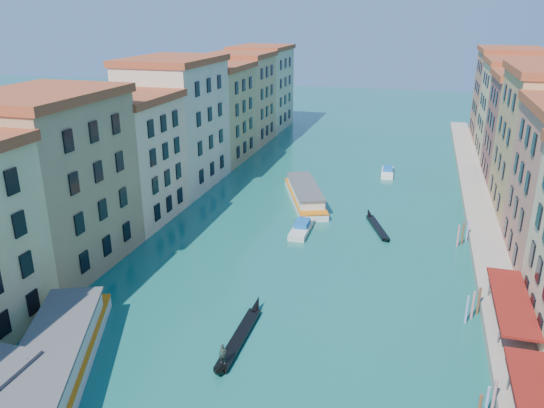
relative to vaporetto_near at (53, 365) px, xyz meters
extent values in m
cube|color=#A17F57|center=(-12.53, 18.28, 8.00)|extent=(12.00, 17.00, 19.00)
cube|color=#993921|center=(-12.53, 18.28, 18.00)|extent=(12.80, 17.40, 1.00)
cube|color=beige|center=(-12.53, 33.78, 6.75)|extent=(12.00, 14.00, 16.50)
cube|color=#993921|center=(-12.53, 33.78, 15.50)|extent=(12.80, 14.40, 1.00)
cube|color=#C3B49A|center=(-12.53, 49.78, 8.50)|extent=(12.00, 18.00, 20.00)
cube|color=#993921|center=(-12.53, 49.78, 19.00)|extent=(12.80, 18.40, 1.00)
cube|color=tan|center=(-12.53, 66.78, 7.25)|extent=(12.00, 16.00, 17.50)
cube|color=#993921|center=(-12.53, 66.78, 16.50)|extent=(12.80, 16.40, 1.00)
cube|color=tan|center=(-12.53, 82.28, 7.75)|extent=(12.00, 15.00, 18.50)
cube|color=#993921|center=(-12.53, 82.28, 17.50)|extent=(12.80, 15.40, 1.00)
cube|color=tan|center=(-12.53, 98.28, 8.00)|extent=(12.00, 17.00, 19.00)
cube|color=#993921|center=(-12.53, 98.28, 18.00)|extent=(12.80, 17.40, 1.00)
cube|color=#924E46|center=(43.47, 66.28, 7.25)|extent=(12.00, 15.00, 17.50)
cube|color=#993921|center=(43.47, 66.28, 16.50)|extent=(12.80, 15.40, 1.00)
cube|color=#D8B47F|center=(43.47, 81.78, 7.75)|extent=(12.00, 16.00, 18.50)
cube|color=#993921|center=(43.47, 81.78, 17.50)|extent=(12.80, 16.40, 1.00)
cube|color=#B97354|center=(43.47, 98.28, 8.25)|extent=(12.00, 17.00, 19.50)
cube|color=#993921|center=(43.47, 98.28, 18.50)|extent=(12.80, 17.40, 1.00)
cube|color=#A09481|center=(35.47, 43.78, -1.00)|extent=(4.00, 140.00, 1.00)
cylinder|color=#505052|center=(34.27, 7.38, 0.00)|extent=(0.12, 0.12, 3.00)
cube|color=maroon|center=(35.67, 17.78, 1.50)|extent=(3.20, 12.60, 0.25)
cylinder|color=#505052|center=(34.27, 13.58, 0.00)|extent=(0.12, 0.12, 3.00)
cylinder|color=#505052|center=(34.27, 21.98, 0.00)|extent=(0.12, 0.12, 3.00)
cylinder|color=brown|center=(32.57, 4.78, -0.20)|extent=(0.24, 0.24, 3.20)
cylinder|color=brown|center=(33.17, 5.78, -0.20)|extent=(0.24, 0.24, 3.20)
cylinder|color=brown|center=(31.97, 17.78, -0.20)|extent=(0.24, 0.24, 3.20)
cylinder|color=brown|center=(32.57, 18.78, -0.20)|extent=(0.24, 0.24, 3.20)
cylinder|color=brown|center=(33.17, 19.78, -0.20)|extent=(0.24, 0.24, 3.20)
cylinder|color=brown|center=(31.97, 35.78, -0.20)|extent=(0.24, 0.24, 3.20)
cylinder|color=brown|center=(32.57, 36.78, -0.20)|extent=(0.24, 0.24, 3.20)
cylinder|color=brown|center=(33.17, 37.78, -0.20)|extent=(0.24, 0.24, 3.20)
cube|color=silver|center=(0.00, 0.00, -0.83)|extent=(13.11, 22.63, 1.34)
cube|color=silver|center=(0.00, 0.00, 0.63)|extent=(10.90, 18.27, 1.79)
cube|color=#505052|center=(0.00, 0.00, 1.69)|extent=(11.42, 18.92, 0.28)
cube|color=orange|center=(0.00, 0.00, -0.21)|extent=(13.16, 22.65, 0.28)
cube|color=silver|center=(9.92, 47.08, -0.97)|extent=(10.24, 17.88, 1.06)
cube|color=silver|center=(9.92, 47.08, 0.18)|extent=(8.52, 14.44, 1.41)
cube|color=#505052|center=(9.92, 47.08, 1.02)|extent=(8.93, 14.95, 0.22)
cube|color=orange|center=(9.92, 47.08, -0.48)|extent=(10.28, 17.90, 0.22)
cube|color=black|center=(12.31, 9.24, -1.27)|extent=(1.20, 9.55, 0.48)
cone|color=black|center=(12.29, 14.54, -0.86)|extent=(0.96, 2.13, 1.78)
cone|color=black|center=(12.33, 3.93, -0.97)|extent=(0.96, 1.77, 1.57)
imported|color=#1F2B23|center=(12.33, 5.21, -0.16)|extent=(0.67, 0.44, 1.83)
cube|color=black|center=(21.82, 38.85, -1.30)|extent=(3.86, 8.12, 0.41)
cone|color=black|center=(20.20, 43.16, -0.95)|extent=(1.43, 2.02, 1.55)
cone|color=black|center=(23.44, 34.54, -1.04)|extent=(1.31, 1.73, 1.36)
cube|color=silver|center=(12.14, 34.98, -1.11)|extent=(2.23, 6.86, 0.78)
cube|color=#145AA8|center=(12.13, 35.47, -0.43)|extent=(1.79, 2.95, 0.68)
cube|color=white|center=(21.20, 64.99, -1.13)|extent=(2.33, 6.55, 0.74)
cube|color=#145AA8|center=(21.18, 65.45, -0.48)|extent=(1.79, 2.84, 0.65)
camera|label=1|loc=(26.18, -28.81, 26.28)|focal=35.00mm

